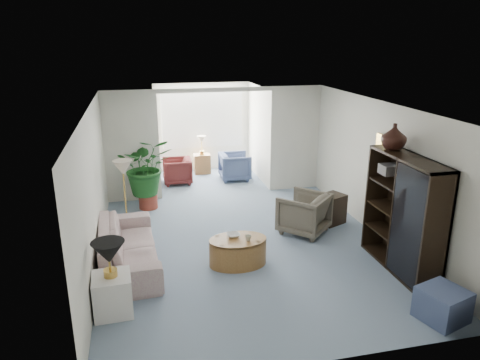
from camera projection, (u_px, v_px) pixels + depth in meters
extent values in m
plane|color=#7A89A2|center=(248.00, 249.00, 7.99)|extent=(6.00, 6.00, 0.00)
plane|color=#7A89A2|center=(210.00, 180.00, 11.79)|extent=(2.60, 2.60, 0.00)
cube|color=white|center=(132.00, 147.00, 9.98)|extent=(1.20, 0.12, 2.50)
cube|color=white|center=(295.00, 139.00, 10.80)|extent=(1.20, 0.12, 2.50)
cube|color=white|center=(216.00, 90.00, 10.03)|extent=(2.60, 0.12, 0.10)
cube|color=white|center=(202.00, 120.00, 12.37)|extent=(2.20, 0.02, 1.50)
cube|color=white|center=(203.00, 120.00, 12.34)|extent=(2.20, 0.02, 1.50)
cube|color=#C0B099|center=(386.00, 150.00, 7.90)|extent=(0.04, 0.50, 0.40)
imported|color=beige|center=(128.00, 246.00, 7.37)|extent=(1.00, 2.32, 0.67)
cube|color=white|center=(113.00, 294.00, 6.09)|extent=(0.53, 0.53, 0.55)
cone|color=black|center=(109.00, 252.00, 5.90)|extent=(0.44, 0.44, 0.30)
cone|color=beige|center=(123.00, 168.00, 8.44)|extent=(0.36, 0.36, 0.28)
cylinder|color=olive|center=(238.00, 251.00, 7.42)|extent=(0.96, 0.96, 0.45)
imported|color=silver|center=(233.00, 235.00, 7.42)|extent=(0.22, 0.22, 0.05)
imported|color=beige|center=(248.00, 238.00, 7.27)|extent=(0.10, 0.10, 0.09)
imported|color=#5D5849|center=(304.00, 213.00, 8.59)|extent=(1.18, 1.18, 0.77)
cube|color=black|center=(331.00, 209.00, 9.04)|extent=(0.61, 0.56, 0.59)
cube|color=black|center=(404.00, 214.00, 7.10)|extent=(0.45, 1.67, 1.86)
imported|color=black|center=(394.00, 137.00, 7.22)|extent=(0.40, 0.40, 0.42)
cube|color=#4E5C86|center=(442.00, 305.00, 5.96)|extent=(0.68, 0.68, 0.44)
cylinder|color=#9C3D2D|center=(148.00, 201.00, 9.87)|extent=(0.40, 0.40, 0.32)
imported|color=#1C541E|center=(146.00, 166.00, 9.63)|extent=(1.13, 0.98, 1.25)
imported|color=#4E5C86|center=(235.00, 166.00, 11.79)|extent=(0.78, 0.76, 0.70)
imported|color=#5B211F|center=(177.00, 171.00, 11.48)|extent=(0.73, 0.71, 0.65)
cube|color=olive|center=(202.00, 164.00, 12.35)|extent=(0.44, 0.34, 0.53)
cube|color=#4D4A48|center=(390.00, 169.00, 7.30)|extent=(0.30, 0.26, 0.16)
cube|color=black|center=(415.00, 243.00, 6.76)|extent=(0.30, 0.26, 0.16)
cube|color=#28231F|center=(422.00, 186.00, 6.51)|extent=(0.30, 0.26, 0.16)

